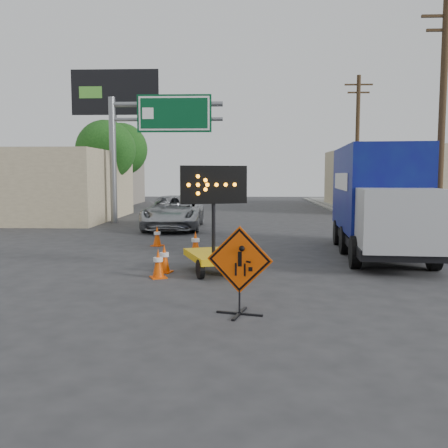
# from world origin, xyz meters

# --- Properties ---
(ground) EXTENTS (100.00, 100.00, 0.00)m
(ground) POSITION_xyz_m (0.00, 0.00, 0.00)
(ground) COLOR #2D2D30
(ground) RESTS_ON ground
(curb_right) EXTENTS (0.40, 60.00, 0.12)m
(curb_right) POSITION_xyz_m (7.20, 15.00, 0.06)
(curb_right) COLOR gray
(curb_right) RESTS_ON ground
(sidewalk_right) EXTENTS (4.00, 60.00, 0.15)m
(sidewalk_right) POSITION_xyz_m (9.50, 15.00, 0.07)
(sidewalk_right) COLOR gray
(sidewalk_right) RESTS_ON ground
(storefront_left_far) EXTENTS (12.00, 10.00, 4.40)m
(storefront_left_far) POSITION_xyz_m (-15.00, 34.00, 2.20)
(storefront_left_far) COLOR gray
(storefront_left_far) RESTS_ON ground
(building_right_far) EXTENTS (10.00, 14.00, 4.60)m
(building_right_far) POSITION_xyz_m (13.00, 30.00, 2.30)
(building_right_far) COLOR #C7B890
(building_right_far) RESTS_ON ground
(highway_gantry) EXTENTS (6.18, 0.38, 6.90)m
(highway_gantry) POSITION_xyz_m (-4.43, 17.96, 5.07)
(highway_gantry) COLOR slate
(highway_gantry) RESTS_ON ground
(billboard) EXTENTS (6.10, 0.54, 9.85)m
(billboard) POSITION_xyz_m (-8.35, 25.87, 7.35)
(billboard) COLOR slate
(billboard) RESTS_ON ground
(utility_pole_near) EXTENTS (1.80, 0.26, 9.00)m
(utility_pole_near) POSITION_xyz_m (8.00, 10.00, 4.68)
(utility_pole_near) COLOR #3F2B1B
(utility_pole_near) RESTS_ON ground
(utility_pole_far) EXTENTS (1.80, 0.26, 9.00)m
(utility_pole_far) POSITION_xyz_m (8.00, 24.00, 4.68)
(utility_pole_far) COLOR #3F2B1B
(utility_pole_far) RESTS_ON ground
(tree_left_near) EXTENTS (3.71, 3.71, 6.03)m
(tree_left_near) POSITION_xyz_m (-8.00, 22.00, 4.16)
(tree_left_near) COLOR #3F2B1B
(tree_left_near) RESTS_ON ground
(tree_left_far) EXTENTS (4.10, 4.10, 6.66)m
(tree_left_far) POSITION_xyz_m (-9.00, 30.00, 4.60)
(tree_left_far) COLOR #3F2B1B
(tree_left_far) RESTS_ON ground
(construction_sign) EXTENTS (1.25, 0.89, 1.70)m
(construction_sign) POSITION_xyz_m (0.59, 0.17, 0.90)
(construction_sign) COLOR black
(construction_sign) RESTS_ON ground
(arrow_board) EXTENTS (1.83, 2.32, 2.89)m
(arrow_board) POSITION_xyz_m (-0.16, 4.23, 0.65)
(arrow_board) COLOR #DFAC0C
(arrow_board) RESTS_ON ground
(pickup_truck) EXTENTS (2.85, 5.88, 1.61)m
(pickup_truck) POSITION_xyz_m (-2.78, 15.05, 0.81)
(pickup_truck) COLOR #A2A5A9
(pickup_truck) RESTS_ON ground
(box_truck) EXTENTS (2.89, 7.71, 3.59)m
(box_truck) POSITION_xyz_m (5.08, 7.48, 1.63)
(box_truck) COLOR black
(box_truck) RESTS_ON ground
(cone_a) EXTENTS (0.51, 0.51, 0.76)m
(cone_a) POSITION_xyz_m (-1.54, 3.47, 0.38)
(cone_a) COLOR #E14804
(cone_a) RESTS_ON ground
(cone_b) EXTENTS (0.47, 0.47, 0.77)m
(cone_b) POSITION_xyz_m (-1.50, 4.21, 0.39)
(cone_b) COLOR #E14804
(cone_b) RESTS_ON ground
(cone_c) EXTENTS (0.44, 0.44, 0.82)m
(cone_c) POSITION_xyz_m (-0.92, 7.02, 0.41)
(cone_c) COLOR #E14804
(cone_c) RESTS_ON ground
(cone_d) EXTENTS (0.48, 0.48, 0.75)m
(cone_d) POSITION_xyz_m (-2.57, 9.17, 0.38)
(cone_d) COLOR #E14804
(cone_d) RESTS_ON ground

